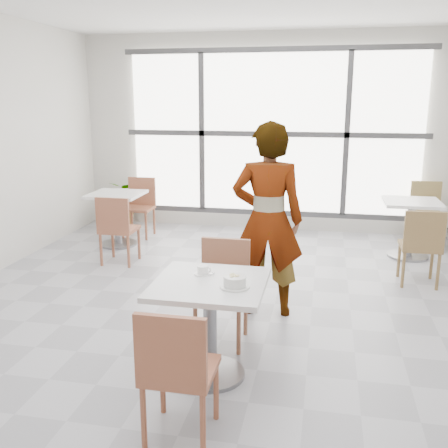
% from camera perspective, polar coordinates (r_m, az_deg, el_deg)
% --- Properties ---
extents(floor, '(7.00, 7.00, 0.00)m').
position_cam_1_polar(floor, '(4.89, 0.71, -10.60)').
color(floor, '#9E9EA5').
rests_on(floor, ground).
extents(wall_back, '(6.00, 0.00, 6.00)m').
position_cam_1_polar(wall_back, '(7.93, 5.52, 10.06)').
color(wall_back, silver).
rests_on(wall_back, ground).
extents(window, '(4.60, 0.07, 2.52)m').
position_cam_1_polar(window, '(7.86, 5.47, 10.03)').
color(window, white).
rests_on(window, ground).
extents(main_table, '(0.80, 0.80, 0.75)m').
position_cam_1_polar(main_table, '(3.76, -1.59, -9.71)').
color(main_table, silver).
rests_on(main_table, ground).
extents(chair_near, '(0.42, 0.42, 0.87)m').
position_cam_1_polar(chair_near, '(3.11, -5.36, -15.67)').
color(chair_near, '#9D573C').
rests_on(chair_near, ground).
extents(chair_far, '(0.42, 0.42, 0.87)m').
position_cam_1_polar(chair_far, '(4.34, -0.09, -6.71)').
color(chair_far, '#965B40').
rests_on(chair_far, ground).
extents(oatmeal_bowl, '(0.21, 0.21, 0.09)m').
position_cam_1_polar(oatmeal_bowl, '(3.55, 1.23, -6.47)').
color(oatmeal_bowl, silver).
rests_on(oatmeal_bowl, main_table).
extents(coffee_cup, '(0.16, 0.13, 0.07)m').
position_cam_1_polar(coffee_cup, '(3.81, -2.37, -5.24)').
color(coffee_cup, white).
rests_on(coffee_cup, main_table).
extents(person, '(0.71, 0.50, 1.84)m').
position_cam_1_polar(person, '(4.76, 4.93, 0.39)').
color(person, black).
rests_on(person, ground).
extents(bg_table_left, '(0.70, 0.70, 0.75)m').
position_cam_1_polar(bg_table_left, '(7.27, -11.91, 1.39)').
color(bg_table_left, white).
rests_on(bg_table_left, ground).
extents(bg_table_right, '(0.70, 0.70, 0.75)m').
position_cam_1_polar(bg_table_right, '(7.00, 20.21, 0.34)').
color(bg_table_right, white).
rests_on(bg_table_right, ground).
extents(bg_chair_left_near, '(0.42, 0.42, 0.87)m').
position_cam_1_polar(bg_chair_left_near, '(6.40, -11.97, -0.18)').
color(bg_chair_left_near, '#96563C').
rests_on(bg_chair_left_near, ground).
extents(bg_chair_left_far, '(0.42, 0.42, 0.87)m').
position_cam_1_polar(bg_chair_left_far, '(7.74, -9.42, 2.37)').
color(bg_chair_left_far, '#9B593D').
rests_on(bg_chair_left_far, ground).
extents(bg_chair_right_near, '(0.42, 0.42, 0.87)m').
position_cam_1_polar(bg_chair_right_near, '(5.95, 21.30, -1.94)').
color(bg_chair_right_near, olive).
rests_on(bg_chair_right_near, ground).
extents(bg_chair_right_far, '(0.42, 0.42, 0.87)m').
position_cam_1_polar(bg_chair_right_far, '(7.83, 21.72, 1.70)').
color(bg_chair_right_far, '#957F4B').
rests_on(bg_chair_right_far, ground).
extents(plant_left, '(0.75, 0.68, 0.74)m').
position_cam_1_polar(plant_left, '(8.38, -11.23, 2.27)').
color(plant_left, '#3E8640').
rests_on(plant_left, ground).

